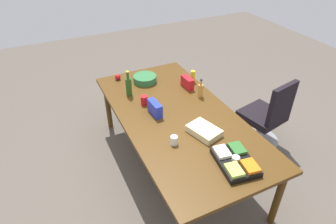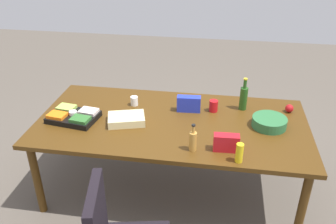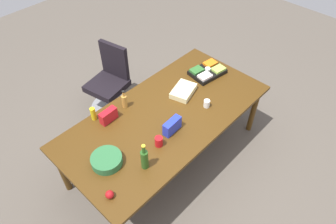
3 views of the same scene
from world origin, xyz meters
TOP-DOWN VIEW (x-y plane):
  - ground_plane at (0.00, 0.00)m, footprint 10.00×10.00m
  - conference_table at (0.00, 0.00)m, footprint 2.42×1.20m
  - office_chair at (-0.12, -1.21)m, footprint 0.57×0.57m
  - chip_bag_blue at (0.13, 0.21)m, footprint 0.22×0.09m
  - salad_bowl at (0.85, 0.04)m, footprint 0.37×0.37m
  - dressing_bottle at (0.23, -0.42)m, footprint 0.07×0.07m
  - veggie_tray at (-0.88, -0.12)m, footprint 0.46×0.36m
  - sheet_cake at (-0.40, -0.09)m, footprint 0.37×0.30m
  - red_solo_cup at (0.36, 0.24)m, footprint 0.09×0.09m
  - paper_cup at (-0.41, 0.24)m, footprint 0.08×0.08m
  - chip_bag_red at (0.49, -0.39)m, footprint 0.20×0.09m
  - mustard_bottle at (0.58, -0.52)m, footprint 0.06×0.06m
  - wine_bottle at (0.63, 0.33)m, footprint 0.07×0.07m
  - apple_red at (1.06, 0.34)m, footprint 0.08×0.08m

SIDE VIEW (x-z plane):
  - ground_plane at x=0.00m, z-range 0.00..0.00m
  - office_chair at x=-0.12m, z-range -0.11..0.87m
  - conference_table at x=0.00m, z-range 0.32..1.08m
  - sheet_cake at x=-0.40m, z-range 0.76..0.83m
  - veggie_tray at x=-0.88m, z-range 0.76..0.84m
  - apple_red at x=1.06m, z-range 0.76..0.84m
  - salad_bowl at x=0.85m, z-range 0.76..0.85m
  - paper_cup at x=-0.41m, z-range 0.76..0.85m
  - red_solo_cup at x=0.36m, z-range 0.76..0.87m
  - chip_bag_red at x=0.49m, z-range 0.76..0.90m
  - chip_bag_blue at x=0.13m, z-range 0.76..0.91m
  - mustard_bottle at x=0.58m, z-range 0.76..0.92m
  - dressing_bottle at x=0.23m, z-range 0.74..0.97m
  - wine_bottle at x=0.63m, z-range 0.73..1.04m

